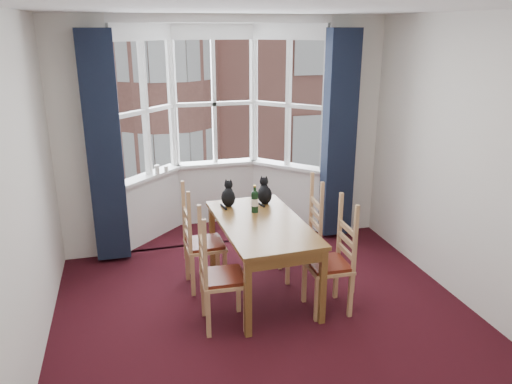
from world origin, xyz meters
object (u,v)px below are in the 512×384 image
object	(u,v)px
cat_right	(265,193)
wine_bottle	(255,200)
chair_left_near	(213,280)
cat_left	(228,196)
candle_short	(166,169)
chair_left_far	(196,246)
dining_table	(262,230)
candle_tall	(157,170)
chair_right_near	(337,265)
chair_right_far	(307,236)

from	to	relation	value
cat_right	wine_bottle	xyz separation A→B (m)	(-0.18, -0.25, 0.01)
chair_left_near	cat_left	world-z (taller)	cat_left
candle_short	chair_left_near	bearing A→B (deg)	-84.84
chair_left_far	cat_right	world-z (taller)	cat_right
cat_left	cat_right	distance (m)	0.41
dining_table	cat_left	size ratio (longest dim) A/B	5.34
candle_tall	candle_short	distance (m)	0.12
candle_short	cat_left	bearing A→B (deg)	-65.24
cat_right	wine_bottle	distance (m)	0.31
chair_left_near	cat_left	xyz separation A→B (m)	(0.36, 1.03, 0.43)
cat_left	chair_right_near	bearing A→B (deg)	-50.65
chair_right_near	chair_right_far	distance (m)	0.74
chair_left_near	candle_tall	size ratio (longest dim) A/B	7.86
chair_left_near	wine_bottle	size ratio (longest dim) A/B	3.10
cat_right	candle_tall	xyz separation A→B (m)	(-1.08, 1.21, 0.02)
dining_table	candle_short	distance (m)	1.95
chair_left_near	cat_right	bearing A→B (deg)	52.85
cat_left	candle_tall	bearing A→B (deg)	119.66
chair_left_far	chair_right_far	world-z (taller)	same
wine_bottle	chair_left_near	bearing A→B (deg)	-127.64
chair_left_near	chair_right_near	distance (m)	1.21
chair_right_far	candle_tall	size ratio (longest dim) A/B	7.86
chair_left_far	chair_right_far	distance (m)	1.22
chair_left_far	candle_tall	size ratio (longest dim) A/B	7.86
dining_table	chair_left_near	xyz separation A→B (m)	(-0.59, -0.48, -0.23)
chair_right_far	candle_short	size ratio (longest dim) A/B	10.45
dining_table	chair_right_far	distance (m)	0.68
chair_right_far	wine_bottle	distance (m)	0.74
chair_right_far	cat_left	size ratio (longest dim) A/B	3.14
dining_table	cat_left	xyz separation A→B (m)	(-0.23, 0.55, 0.20)
chair_left_far	chair_left_near	bearing A→B (deg)	-86.70
chair_right_near	wine_bottle	size ratio (longest dim) A/B	3.10
cat_right	dining_table	bearing A→B (deg)	-108.70
chair_left_near	candle_short	bearing A→B (deg)	95.16
cat_left	wine_bottle	xyz separation A→B (m)	(0.23, -0.27, 0.02)
chair_right_near	candle_tall	size ratio (longest dim) A/B	7.86
chair_left_far	dining_table	bearing A→B (deg)	-24.70
chair_left_far	cat_left	distance (m)	0.65
chair_left_near	chair_right_near	xyz separation A→B (m)	(1.21, -0.01, 0.00)
chair_left_far	candle_tall	bearing A→B (deg)	100.70
dining_table	chair_left_near	size ratio (longest dim) A/B	1.70
chair_right_far	candle_tall	world-z (taller)	candle_tall
chair_left_near	cat_right	size ratio (longest dim) A/B	3.02
cat_right	wine_bottle	size ratio (longest dim) A/B	1.03
wine_bottle	chair_right_far	bearing A→B (deg)	-3.12
chair_left_far	cat_left	size ratio (longest dim) A/B	3.14
chair_right_far	candle_short	bearing A→B (deg)	132.33
chair_right_near	cat_right	bearing A→B (deg)	113.50
cat_right	chair_right_far	bearing A→B (deg)	-34.13
chair_left_far	candle_tall	xyz separation A→B (m)	(-0.27, 1.45, 0.46)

